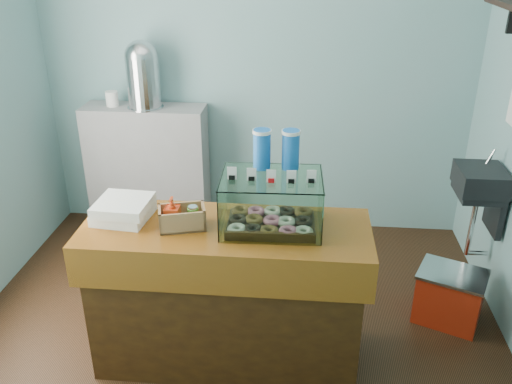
# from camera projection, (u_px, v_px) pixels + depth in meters

# --- Properties ---
(ground) EXTENTS (3.50, 3.50, 0.00)m
(ground) POSITION_uv_depth(u_px,v_px,m) (234.00, 328.00, 3.58)
(ground) COLOR black
(ground) RESTS_ON ground
(room_shell) EXTENTS (3.54, 3.04, 2.82)m
(room_shell) POSITION_uv_depth(u_px,v_px,m) (234.00, 70.00, 2.86)
(room_shell) COLOR #73A8A8
(room_shell) RESTS_ON ground
(counter) EXTENTS (1.60, 0.60, 0.90)m
(counter) POSITION_uv_depth(u_px,v_px,m) (227.00, 294.00, 3.16)
(counter) COLOR #41250C
(counter) RESTS_ON ground
(back_shelf) EXTENTS (1.00, 0.32, 1.10)m
(back_shelf) POSITION_uv_depth(u_px,v_px,m) (149.00, 169.00, 4.61)
(back_shelf) COLOR gray
(back_shelf) RESTS_ON ground
(display_case) EXTENTS (0.56, 0.42, 0.52)m
(display_case) POSITION_uv_depth(u_px,v_px,m) (272.00, 197.00, 2.94)
(display_case) COLOR #33200F
(display_case) RESTS_ON counter
(condiment_crate) EXTENTS (0.28, 0.21, 0.19)m
(condiment_crate) POSITION_uv_depth(u_px,v_px,m) (180.00, 217.00, 2.94)
(condiment_crate) COLOR #A27D51
(condiment_crate) RESTS_ON counter
(pastry_boxes) EXTENTS (0.32, 0.32, 0.12)m
(pastry_boxes) POSITION_uv_depth(u_px,v_px,m) (123.00, 209.00, 3.04)
(pastry_boxes) COLOR white
(pastry_boxes) RESTS_ON counter
(coffee_urn) EXTENTS (0.29, 0.29, 0.54)m
(coffee_urn) POSITION_uv_depth(u_px,v_px,m) (143.00, 73.00, 4.24)
(coffee_urn) COLOR silver
(coffee_urn) RESTS_ON back_shelf
(red_cooler) EXTENTS (0.51, 0.46, 0.37)m
(red_cooler) POSITION_uv_depth(u_px,v_px,m) (449.00, 296.00, 3.59)
(red_cooler) COLOR #B6240E
(red_cooler) RESTS_ON ground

